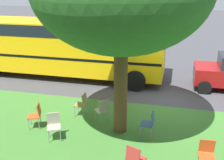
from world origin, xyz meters
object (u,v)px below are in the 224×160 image
object	(u,v)px
chair_2	(149,122)
chair_3	(54,124)
chair_6	(82,103)
chair_1	(36,114)
chair_5	(103,109)
chair_7	(207,153)
chair_4	(135,158)
school_bus	(63,43)

from	to	relation	value
chair_2	chair_3	distance (m)	3.05
chair_6	chair_1	bearing A→B (deg)	44.31
chair_5	chair_7	xyz separation A→B (m)	(-3.37, 1.92, 0.00)
chair_3	chair_2	bearing A→B (deg)	-163.97
chair_1	chair_2	xyz separation A→B (m)	(-3.82, -0.33, 0.00)
chair_2	chair_4	size ratio (longest dim) A/B	1.00
chair_4	chair_3	bearing A→B (deg)	-22.52
chair_1	chair_3	xyz separation A→B (m)	(-0.88, 0.51, 0.00)
chair_4	chair_5	bearing A→B (deg)	-58.66
chair_4	school_bus	world-z (taller)	school_bus
chair_3	chair_4	world-z (taller)	same
chair_1	chair_6	world-z (taller)	same
chair_3	school_bus	distance (m)	6.39
chair_4	chair_6	world-z (taller)	same
chair_5	chair_7	distance (m)	3.88
chair_1	chair_6	size ratio (longest dim) A/B	1.00
chair_5	chair_2	bearing A→B (deg)	161.76
chair_3	chair_5	bearing A→B (deg)	-130.99
chair_2	chair_1	bearing A→B (deg)	4.95
school_bus	chair_7	bearing A→B (deg)	136.34
chair_1	school_bus	world-z (taller)	school_bus
chair_1	chair_7	xyz separation A→B (m)	(-5.48, 1.02, 0.00)
chair_2	chair_6	xyz separation A→B (m)	(2.59, -0.87, 0.00)
chair_1	chair_7	distance (m)	5.57
chair_1	chair_7	world-z (taller)	same
chair_3	chair_6	world-z (taller)	same
chair_7	chair_6	bearing A→B (deg)	-27.62
chair_1	chair_2	bearing A→B (deg)	-175.05
chair_3	chair_6	size ratio (longest dim) A/B	1.00
chair_1	chair_6	xyz separation A→B (m)	(-1.23, -1.20, 0.00)
chair_2	chair_6	size ratio (longest dim) A/B	1.00
chair_3	school_bus	size ratio (longest dim) A/B	0.08
chair_4	chair_1	bearing A→B (deg)	-24.44
chair_4	chair_5	xyz separation A→B (m)	(1.56, -2.56, 0.00)
chair_2	school_bus	distance (m)	7.26
school_bus	chair_6	bearing A→B (deg)	120.53
chair_1	chair_2	world-z (taller)	same
chair_4	school_bus	size ratio (longest dim) A/B	0.08
chair_3	chair_4	bearing A→B (deg)	157.48
chair_2	chair_3	xyz separation A→B (m)	(2.93, 0.84, 0.00)
chair_6	chair_7	xyz separation A→B (m)	(-4.25, 2.22, 0.00)
chair_1	chair_3	world-z (taller)	same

